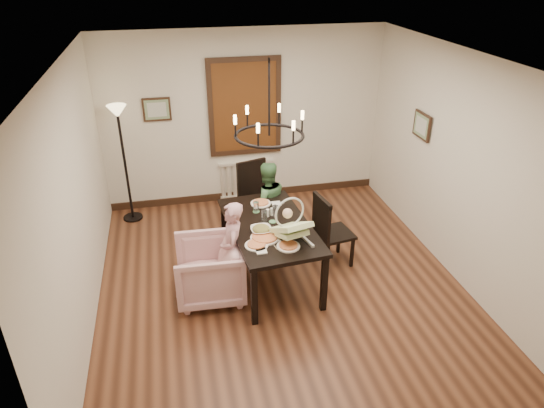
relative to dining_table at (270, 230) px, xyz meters
name	(u,v)px	position (x,y,z in m)	size (l,w,h in m)	color
room_shell	(274,172)	(0.11, 0.22, 0.69)	(4.51, 5.00, 2.81)	brown
dining_table	(270,230)	(0.00, 0.00, 0.00)	(1.09, 1.78, 0.80)	black
chair_far	(258,198)	(0.10, 1.24, -0.18)	(0.47, 0.47, 1.07)	black
chair_right	(334,230)	(0.91, 0.16, -0.20)	(0.45, 0.45, 1.03)	black
armchair	(209,270)	(-0.79, -0.20, -0.34)	(0.80, 0.82, 0.75)	#D6A4A7
elderly_woman	(233,257)	(-0.50, -0.20, -0.20)	(0.37, 0.25, 1.03)	#C48B93
seated_man	(267,210)	(0.15, 0.88, -0.20)	(0.50, 0.39, 1.03)	#477848
baby_bouncer	(290,226)	(0.16, -0.39, 0.26)	(0.40, 0.55, 0.36)	beige
salad_bowl	(261,230)	(-0.14, -0.17, 0.12)	(0.30, 0.30, 0.07)	white
pizza_platter	(265,237)	(-0.13, -0.32, 0.11)	(0.34, 0.34, 0.04)	tan
drinking_glass	(264,216)	(-0.05, 0.09, 0.16)	(0.07, 0.07, 0.15)	silver
window_blinds	(245,107)	(0.11, 2.32, 0.89)	(1.00, 0.03, 1.40)	#5A2D12
radiator	(247,179)	(0.11, 2.34, -0.36)	(0.92, 0.12, 0.62)	silver
picture_back	(157,109)	(-1.24, 2.33, 0.94)	(0.42, 0.03, 0.36)	black
picture_right	(422,126)	(2.32, 0.76, 0.94)	(0.42, 0.03, 0.36)	black
floor_lamp	(125,166)	(-1.79, 2.01, 0.19)	(0.30, 0.30, 1.80)	black
chandelier	(269,135)	(0.00, 0.00, 1.24)	(0.80, 0.80, 0.04)	black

